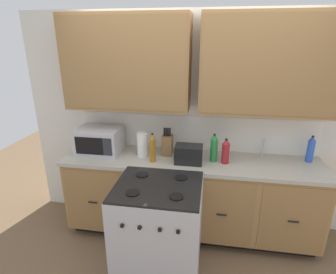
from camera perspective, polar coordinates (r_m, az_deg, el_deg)
ground_plane at (r=3.19m, az=3.88°, el=-22.19°), size 8.00×8.00×0.00m
wall_unit at (r=2.91m, az=5.68°, el=10.17°), size 3.91×0.40×2.42m
counter_run at (r=3.14m, az=4.68°, el=-12.12°), size 2.74×0.64×0.92m
stove_range at (r=2.66m, az=-1.96°, el=-18.84°), size 0.76×0.68×0.95m
microwave at (r=3.16m, az=-14.10°, el=-0.66°), size 0.48×0.37×0.28m
toaster at (r=2.82m, az=4.33°, el=-3.58°), size 0.28×0.18×0.19m
knife_block at (r=3.00m, az=-0.15°, el=-1.60°), size 0.11×0.14×0.31m
sink_faucet at (r=3.13m, az=19.10°, el=-2.11°), size 0.02×0.02×0.20m
paper_towel_roll at (r=2.97m, az=-5.35°, el=-1.61°), size 0.12×0.12×0.26m
bottle_green at (r=2.87m, az=9.54°, el=-2.26°), size 0.08×0.08×0.30m
bottle_blue at (r=3.18m, az=27.56°, el=-2.25°), size 0.07×0.07×0.28m
bottle_red at (r=2.85m, az=11.90°, el=-2.95°), size 0.08×0.08×0.27m
bottle_amber at (r=2.82m, az=-3.23°, el=-2.29°), size 0.06×0.06×0.31m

